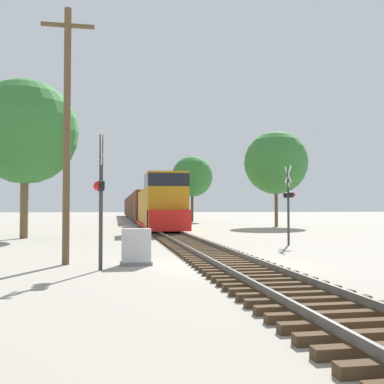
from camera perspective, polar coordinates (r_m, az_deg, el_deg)
The scene contains 10 objects.
ground_plane at distance 15.26m, azimuth 4.68°, elevation -9.26°, with size 400.00×400.00×0.00m, color gray.
rail_track_bed at distance 15.25m, azimuth 4.68°, elevation -8.76°, with size 2.60×160.00×0.31m.
freight_train at distance 73.08m, azimuth -6.79°, elevation -1.91°, with size 3.01×85.19×4.58m.
crossing_signal_near at distance 14.18m, azimuth -11.60°, elevation 0.32°, with size 0.38×1.01×4.37m.
crossing_signal_far at distance 23.87m, azimuth 12.19°, elevation -0.81°, with size 0.34×1.00×4.15m.
relay_cabinet at distance 15.29m, azimuth -7.10°, elevation -6.97°, with size 1.07×0.55×1.23m.
utility_pole at distance 16.09m, azimuth -15.60°, elevation 7.60°, with size 1.80×0.24×8.83m.
tree_far_right at distance 30.83m, azimuth -20.43°, elevation 7.16°, with size 6.68×6.68×10.14m.
tree_mid_background at distance 47.73m, azimuth 10.61°, elevation 3.67°, with size 6.60×6.60×9.96m.
tree_deep_background at distance 62.10m, azimuth 0.02°, elevation 1.99°, with size 5.65×5.65×9.14m.
Camera 1 is at (-3.76, -14.67, 1.91)m, focal length 42.00 mm.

